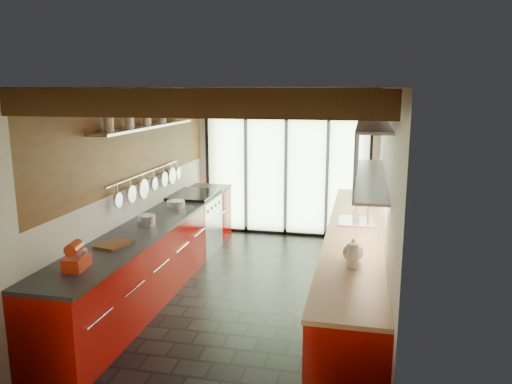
% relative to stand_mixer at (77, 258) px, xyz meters
% --- Properties ---
extents(ground, '(5.50, 5.50, 0.00)m').
position_rel_stand_mixer_xyz_m(ground, '(1.27, 1.88, -1.03)').
color(ground, black).
rests_on(ground, ground).
extents(room_shell, '(5.50, 5.50, 5.50)m').
position_rel_stand_mixer_xyz_m(room_shell, '(1.27, 1.88, 0.63)').
color(room_shell, silver).
rests_on(room_shell, ground).
extents(ceiling_beams, '(3.14, 5.06, 4.90)m').
position_rel_stand_mixer_xyz_m(ceiling_beams, '(1.27, 2.26, 1.43)').
color(ceiling_beams, '#593316').
rests_on(ceiling_beams, ground).
extents(glass_door, '(2.95, 0.10, 2.90)m').
position_rel_stand_mixer_xyz_m(glass_door, '(1.27, 4.57, 0.63)').
color(glass_door, '#C6EAAD').
rests_on(glass_door, ground).
extents(left_counter, '(0.68, 5.00, 0.92)m').
position_rel_stand_mixer_xyz_m(left_counter, '(-0.01, 1.88, -0.57)').
color(left_counter, '#A00A03').
rests_on(left_counter, ground).
extents(range_stove, '(0.66, 0.90, 0.97)m').
position_rel_stand_mixer_xyz_m(range_stove, '(-0.01, 3.33, -0.56)').
color(range_stove, silver).
rests_on(range_stove, ground).
extents(right_counter, '(0.68, 5.00, 0.92)m').
position_rel_stand_mixer_xyz_m(right_counter, '(2.54, 1.88, -0.57)').
color(right_counter, '#A00A03').
rests_on(right_counter, ground).
extents(sink_assembly, '(0.45, 0.52, 0.43)m').
position_rel_stand_mixer_xyz_m(sink_assembly, '(2.56, 2.28, -0.07)').
color(sink_assembly, silver).
rests_on(sink_assembly, right_counter).
extents(upper_cabinets_right, '(0.34, 3.00, 3.00)m').
position_rel_stand_mixer_xyz_m(upper_cabinets_right, '(2.70, 2.18, 0.82)').
color(upper_cabinets_right, silver).
rests_on(upper_cabinets_right, ground).
extents(left_wall_fixtures, '(0.28, 2.60, 0.96)m').
position_rel_stand_mixer_xyz_m(left_wall_fixtures, '(-0.20, 2.17, 0.76)').
color(left_wall_fixtures, silver).
rests_on(left_wall_fixtures, ground).
extents(stand_mixer, '(0.21, 0.32, 0.27)m').
position_rel_stand_mixer_xyz_m(stand_mixer, '(0.00, 0.00, 0.00)').
color(stand_mixer, red).
rests_on(stand_mixer, left_counter).
extents(pot_large, '(0.22, 0.22, 0.13)m').
position_rel_stand_mixer_xyz_m(pot_large, '(0.00, 1.55, -0.04)').
color(pot_large, silver).
rests_on(pot_large, left_counter).
extents(pot_small, '(0.28, 0.28, 0.10)m').
position_rel_stand_mixer_xyz_m(pot_small, '(0.00, 2.54, -0.06)').
color(pot_small, silver).
rests_on(pot_small, left_counter).
extents(cutting_board, '(0.34, 0.42, 0.03)m').
position_rel_stand_mixer_xyz_m(cutting_board, '(0.00, 0.71, -0.09)').
color(cutting_board, brown).
rests_on(cutting_board, left_counter).
extents(kettle, '(0.21, 0.26, 0.24)m').
position_rel_stand_mixer_xyz_m(kettle, '(2.54, 0.77, -0.00)').
color(kettle, silver).
rests_on(kettle, right_counter).
extents(paper_towel, '(0.13, 0.13, 0.28)m').
position_rel_stand_mixer_xyz_m(paper_towel, '(2.54, 0.57, 0.01)').
color(paper_towel, white).
rests_on(paper_towel, right_counter).
extents(soap_bottle, '(0.10, 0.10, 0.19)m').
position_rel_stand_mixer_xyz_m(soap_bottle, '(2.54, 2.38, -0.01)').
color(soap_bottle, silver).
rests_on(soap_bottle, right_counter).
extents(bowl, '(0.22, 0.22, 0.05)m').
position_rel_stand_mixer_xyz_m(bowl, '(2.54, 3.99, -0.08)').
color(bowl, silver).
rests_on(bowl, right_counter).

